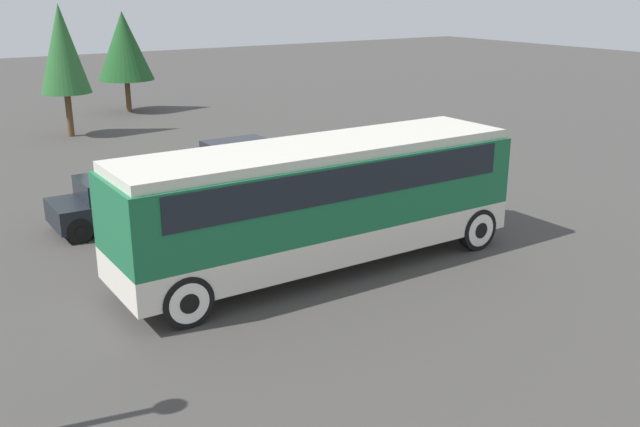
# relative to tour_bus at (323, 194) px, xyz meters

# --- Properties ---
(ground_plane) EXTENTS (120.00, 120.00, 0.00)m
(ground_plane) POSITION_rel_tour_bus_xyz_m (-0.10, 0.00, -1.85)
(ground_plane) COLOR #423F3D
(tour_bus) EXTENTS (9.96, 2.61, 3.07)m
(tour_bus) POSITION_rel_tour_bus_xyz_m (0.00, 0.00, 0.00)
(tour_bus) COLOR silver
(tour_bus) RESTS_ON ground_plane
(parked_car_near) EXTENTS (4.25, 1.82, 1.37)m
(parked_car_near) POSITION_rel_tour_bus_xyz_m (2.18, 8.53, -1.17)
(parked_car_near) COLOR #BCBCC1
(parked_car_near) RESTS_ON ground_plane
(parked_car_mid) EXTENTS (4.05, 1.86, 1.47)m
(parked_car_mid) POSITION_rel_tour_bus_xyz_m (-2.97, 5.77, -1.12)
(parked_car_mid) COLOR black
(parked_car_mid) RESTS_ON ground_plane
(tree_left) EXTENTS (2.93, 2.93, 5.27)m
(tree_left) POSITION_rel_tour_bus_xyz_m (3.55, 24.40, 1.63)
(tree_left) COLOR brown
(tree_left) RESTS_ON ground_plane
(tree_center) EXTENTS (2.19, 2.19, 5.81)m
(tree_center) POSITION_rel_tour_bus_xyz_m (-0.85, 19.45, 2.01)
(tree_center) COLOR brown
(tree_center) RESTS_ON ground_plane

